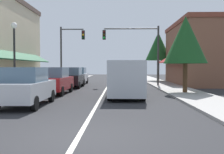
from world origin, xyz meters
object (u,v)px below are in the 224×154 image
at_px(traffic_signal_mast_arm, 139,45).
at_px(tree_right_near, 185,40).
at_px(parked_car_nearest_left, 26,87).
at_px(parked_car_far_left, 78,76).
at_px(van_in_lane, 126,78).
at_px(parked_car_second_left, 54,81).
at_px(tree_right_far, 158,46).
at_px(parked_car_third_left, 72,78).
at_px(street_lamp_left_near, 14,46).
at_px(traffic_signal_left_corner, 69,47).

relative_size(traffic_signal_mast_arm, tree_right_near, 1.11).
bearing_deg(parked_car_nearest_left, parked_car_far_left, 89.49).
bearing_deg(van_in_lane, parked_car_second_left, 160.52).
bearing_deg(parked_car_nearest_left, tree_right_near, 31.77).
bearing_deg(tree_right_far, parked_car_third_left, -131.82).
bearing_deg(parked_car_nearest_left, traffic_signal_mast_arm, 63.80).
bearing_deg(traffic_signal_mast_arm, parked_car_second_left, -128.94).
bearing_deg(tree_right_far, parked_car_far_left, -147.88).
xyz_separation_m(parked_car_second_left, tree_right_far, (9.25, 15.59, 3.54)).
distance_m(parked_car_nearest_left, tree_right_far, 23.00).
bearing_deg(tree_right_near, tree_right_far, 87.70).
xyz_separation_m(van_in_lane, tree_right_near, (3.98, 1.97, 2.42)).
distance_m(street_lamp_left_near, tree_right_near, 10.76).
distance_m(parked_car_third_left, tree_right_near, 10.28).
bearing_deg(traffic_signal_left_corner, tree_right_near, -42.72).
bearing_deg(parked_car_far_left, parked_car_nearest_left, -90.32).
relative_size(parked_car_second_left, parked_car_far_left, 1.00).
height_order(traffic_signal_left_corner, tree_right_far, tree_right_far).
height_order(parked_car_second_left, tree_right_far, tree_right_far).
distance_m(parked_car_third_left, van_in_lane, 8.42).
bearing_deg(tree_right_near, traffic_signal_left_corner, 137.28).
relative_size(parked_car_far_left, street_lamp_left_near, 0.93).
distance_m(parked_car_far_left, traffic_signal_mast_arm, 7.19).
bearing_deg(traffic_signal_mast_arm, parked_car_third_left, -160.03).
relative_size(tree_right_near, tree_right_far, 0.83).
xyz_separation_m(parked_car_nearest_left, parked_car_far_left, (-0.04, 14.97, 0.00)).
xyz_separation_m(parked_car_third_left, traffic_signal_left_corner, (-0.98, 3.58, 2.93)).
relative_size(parked_car_third_left, tree_right_near, 0.80).
height_order(parked_car_second_left, tree_right_near, tree_right_near).
xyz_separation_m(van_in_lane, traffic_signal_mast_arm, (1.49, 9.29, 2.76)).
xyz_separation_m(traffic_signal_left_corner, street_lamp_left_near, (-1.10, -10.76, -0.81)).
bearing_deg(tree_right_near, parked_car_far_left, 132.29).
height_order(traffic_signal_left_corner, street_lamp_left_near, traffic_signal_left_corner).
height_order(parked_car_nearest_left, parked_car_far_left, same).
xyz_separation_m(parked_car_third_left, tree_right_far, (9.09, 10.16, 3.54)).
distance_m(parked_car_second_left, street_lamp_left_near, 3.36).
relative_size(parked_car_second_left, tree_right_near, 0.80).
relative_size(parked_car_nearest_left, tree_right_far, 0.66).
bearing_deg(van_in_lane, parked_car_third_left, 122.76).
height_order(parked_car_third_left, van_in_lane, van_in_lane).
xyz_separation_m(traffic_signal_left_corner, tree_right_near, (9.46, -8.73, -0.25)).
xyz_separation_m(traffic_signal_left_corner, tree_right_far, (10.07, 6.58, 0.61)).
bearing_deg(parked_car_third_left, parked_car_second_left, -92.26).
bearing_deg(parked_car_nearest_left, parked_car_third_left, 88.66).
height_order(street_lamp_left_near, tree_right_near, tree_right_near).
distance_m(street_lamp_left_near, tree_right_far, 20.68).
distance_m(parked_car_nearest_left, street_lamp_left_near, 4.49).
bearing_deg(parked_car_second_left, parked_car_far_left, 91.21).
bearing_deg(street_lamp_left_near, tree_right_near, 10.89).
distance_m(parked_car_far_left, tree_right_far, 11.49).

